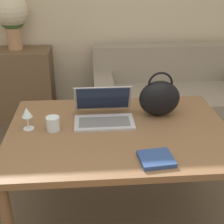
{
  "coord_description": "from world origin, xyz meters",
  "views": [
    {
      "loc": [
        -0.09,
        -0.88,
        1.67
      ],
      "look_at": [
        0.03,
        0.78,
        0.86
      ],
      "focal_mm": 50.0,
      "sensor_mm": 36.0,
      "label": 1
    }
  ],
  "objects_px": {
    "couch": "(171,100)",
    "flower_vase": "(11,15)",
    "handbag": "(159,98)",
    "laptop": "(104,111)",
    "drinking_glass": "(53,124)",
    "wine_glass": "(27,114)"
  },
  "relations": [
    {
      "from": "couch",
      "to": "flower_vase",
      "type": "xyz_separation_m",
      "value": [
        -1.68,
        0.33,
        0.87
      ]
    },
    {
      "from": "laptop",
      "to": "wine_glass",
      "type": "relative_size",
      "value": 2.62
    },
    {
      "from": "laptop",
      "to": "drinking_glass",
      "type": "bearing_deg",
      "value": -157.88
    },
    {
      "from": "couch",
      "to": "laptop",
      "type": "distance_m",
      "value": 1.59
    },
    {
      "from": "laptop",
      "to": "flower_vase",
      "type": "height_order",
      "value": "flower_vase"
    },
    {
      "from": "laptop",
      "to": "handbag",
      "type": "height_order",
      "value": "handbag"
    },
    {
      "from": "couch",
      "to": "wine_glass",
      "type": "relative_size",
      "value": 11.81
    },
    {
      "from": "drinking_glass",
      "to": "flower_vase",
      "type": "bearing_deg",
      "value": 107.81
    },
    {
      "from": "wine_glass",
      "to": "handbag",
      "type": "relative_size",
      "value": 0.47
    },
    {
      "from": "drinking_glass",
      "to": "handbag",
      "type": "height_order",
      "value": "handbag"
    },
    {
      "from": "couch",
      "to": "flower_vase",
      "type": "bearing_deg",
      "value": 168.8
    },
    {
      "from": "drinking_glass",
      "to": "flower_vase",
      "type": "relative_size",
      "value": 0.15
    },
    {
      "from": "drinking_glass",
      "to": "handbag",
      "type": "relative_size",
      "value": 0.29
    },
    {
      "from": "couch",
      "to": "handbag",
      "type": "xyz_separation_m",
      "value": [
        -0.44,
        -1.25,
        0.58
      ]
    },
    {
      "from": "laptop",
      "to": "flower_vase",
      "type": "xyz_separation_m",
      "value": [
        -0.87,
        1.61,
        0.36
      ]
    },
    {
      "from": "laptop",
      "to": "wine_glass",
      "type": "bearing_deg",
      "value": -167.35
    },
    {
      "from": "couch",
      "to": "laptop",
      "type": "relative_size",
      "value": 4.51
    },
    {
      "from": "laptop",
      "to": "drinking_glass",
      "type": "xyz_separation_m",
      "value": [
        -0.31,
        -0.13,
        -0.01
      ]
    },
    {
      "from": "drinking_glass",
      "to": "wine_glass",
      "type": "relative_size",
      "value": 0.6
    },
    {
      "from": "handbag",
      "to": "flower_vase",
      "type": "bearing_deg",
      "value": 128.05
    },
    {
      "from": "couch",
      "to": "drinking_glass",
      "type": "xyz_separation_m",
      "value": [
        -1.12,
        -1.4,
        0.5
      ]
    },
    {
      "from": "laptop",
      "to": "drinking_glass",
      "type": "height_order",
      "value": "laptop"
    }
  ]
}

